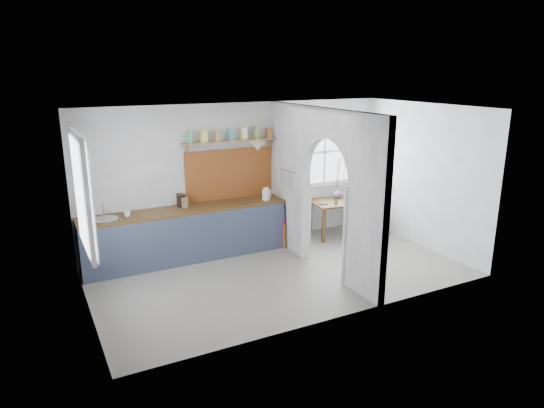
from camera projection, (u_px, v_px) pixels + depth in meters
name	position (u px, v px, depth m)	size (l,w,h in m)	color
floor	(281.00, 273.00, 7.77)	(5.80, 3.20, 0.01)	gray
ceiling	(282.00, 109.00, 7.07)	(5.80, 3.20, 0.01)	white
walls	(282.00, 195.00, 7.42)	(5.81, 3.21, 2.60)	white
partition	(319.00, 180.00, 7.74)	(0.12, 3.20, 2.60)	white
kitchen_window	(81.00, 194.00, 6.05)	(0.10, 1.16, 1.50)	white
nook_window	(325.00, 152.00, 9.47)	(1.76, 0.10, 1.30)	white
counter	(187.00, 233.00, 8.28)	(3.50, 0.60, 0.90)	brown
sink	(105.00, 220.00, 7.56)	(0.40, 0.40, 0.02)	silver
backsplash	(230.00, 174.00, 8.66)	(1.65, 0.03, 0.90)	brown
shelf	(231.00, 138.00, 8.41)	(1.75, 0.20, 0.21)	tan
pendant_lamp	(258.00, 146.00, 8.31)	(0.26, 0.26, 0.16)	silver
utensil_rail	(288.00, 171.00, 8.42)	(0.02, 0.02, 0.50)	silver
dining_table	(340.00, 218.00, 9.51)	(1.11, 0.74, 0.69)	brown
chair_left	(298.00, 217.00, 9.14)	(0.43, 0.43, 0.94)	silver
chair_right	(374.00, 207.00, 9.87)	(0.41, 0.41, 0.90)	silver
kettle	(266.00, 194.00, 8.66)	(0.19, 0.15, 0.22)	white
mug_a	(127.00, 213.00, 7.69)	(0.12, 0.12, 0.12)	silver
mug_b	(126.00, 212.00, 7.81)	(0.11, 0.11, 0.08)	white
knife_block	(181.00, 200.00, 8.21)	(0.10, 0.15, 0.23)	#3B2717
jar	(185.00, 203.00, 8.16)	(0.11, 0.11, 0.18)	olive
towel_magenta	(284.00, 234.00, 8.79)	(0.02, 0.03, 0.60)	#CB157A
towel_orange	(284.00, 236.00, 8.77)	(0.02, 0.03, 0.45)	#BA7B0F
bowl	(358.00, 197.00, 9.53)	(0.27, 0.27, 0.07)	white
table_cup	(336.00, 202.00, 9.16)	(0.09, 0.09, 0.08)	#497B48
plate	(323.00, 203.00, 9.20)	(0.20, 0.20, 0.02)	#2C2929
vase	(338.00, 193.00, 9.59)	(0.20, 0.20, 0.20)	#6B4683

